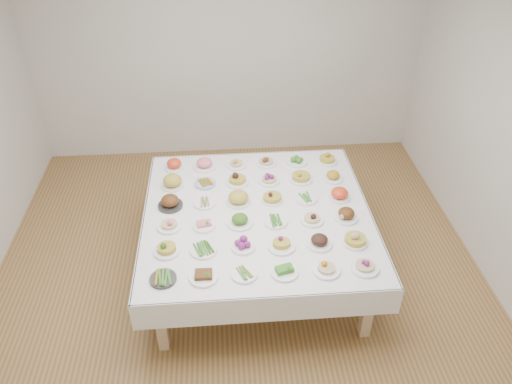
{
  "coord_description": "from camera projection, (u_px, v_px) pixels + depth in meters",
  "views": [
    {
      "loc": [
        -0.12,
        -3.64,
        3.7
      ],
      "look_at": [
        0.19,
        0.23,
        0.88
      ],
      "focal_mm": 35.0,
      "sensor_mm": 36.0,
      "label": 1
    }
  ],
  "objects": [
    {
      "name": "dish_33",
      "position": [
        266.0,
        160.0,
        5.4
      ],
      "size": [
        0.21,
        0.21,
        0.11
      ],
      "color": "white",
      "rests_on": "display_table"
    },
    {
      "name": "dish_5",
      "position": [
        365.0,
        264.0,
        4.11
      ],
      "size": [
        0.24,
        0.24,
        0.12
      ],
      "color": "white",
      "rests_on": "display_table"
    },
    {
      "name": "dish_2",
      "position": [
        244.0,
        273.0,
        4.07
      ],
      "size": [
        0.21,
        0.21,
        0.05
      ],
      "color": "white",
      "rests_on": "display_table"
    },
    {
      "name": "dish_15",
      "position": [
        276.0,
        221.0,
        4.61
      ],
      "size": [
        0.22,
        0.22,
        0.05
      ],
      "color": "white",
      "rests_on": "display_table"
    },
    {
      "name": "dish_17",
      "position": [
        346.0,
        213.0,
        4.64
      ],
      "size": [
        0.22,
        0.22,
        0.13
      ],
      "color": "white",
      "rests_on": "display_table"
    },
    {
      "name": "dish_8",
      "position": [
        243.0,
        244.0,
        4.32
      ],
      "size": [
        0.21,
        0.21,
        0.1
      ],
      "color": "white",
      "rests_on": "display_table"
    },
    {
      "name": "dish_32",
      "position": [
        236.0,
        163.0,
        5.37
      ],
      "size": [
        0.21,
        0.21,
        0.11
      ],
      "color": "white",
      "rests_on": "display_table"
    },
    {
      "name": "dish_0",
      "position": [
        163.0,
        278.0,
        4.02
      ],
      "size": [
        0.22,
        0.22,
        0.06
      ],
      "color": "#2C2927",
      "rests_on": "display_table"
    },
    {
      "name": "dish_9",
      "position": [
        282.0,
        242.0,
        4.32
      ],
      "size": [
        0.24,
        0.24,
        0.13
      ],
      "color": "white",
      "rests_on": "display_table"
    },
    {
      "name": "dish_11",
      "position": [
        356.0,
        237.0,
        4.36
      ],
      "size": [
        0.24,
        0.23,
        0.14
      ],
      "color": "white",
      "rests_on": "display_table"
    },
    {
      "name": "dish_20",
      "position": [
        238.0,
        197.0,
        4.83
      ],
      "size": [
        0.27,
        0.27,
        0.15
      ],
      "color": "white",
      "rests_on": "display_table"
    },
    {
      "name": "dish_7",
      "position": [
        204.0,
        249.0,
        4.3
      ],
      "size": [
        0.23,
        0.23,
        0.06
      ],
      "color": "white",
      "rests_on": "display_table"
    },
    {
      "name": "dish_21",
      "position": [
        272.0,
        196.0,
        4.86
      ],
      "size": [
        0.21,
        0.21,
        0.13
      ],
      "color": "white",
      "rests_on": "display_table"
    },
    {
      "name": "dish_19",
      "position": [
        205.0,
        202.0,
        4.84
      ],
      "size": [
        0.22,
        0.22,
        0.05
      ],
      "color": "white",
      "rests_on": "display_table"
    },
    {
      "name": "dish_25",
      "position": [
        205.0,
        183.0,
        5.11
      ],
      "size": [
        0.21,
        0.21,
        0.05
      ],
      "color": "#4C66B2",
      "rests_on": "display_table"
    },
    {
      "name": "dish_30",
      "position": [
        174.0,
        164.0,
        5.33
      ],
      "size": [
        0.21,
        0.21,
        0.12
      ],
      "color": "white",
      "rests_on": "display_table"
    },
    {
      "name": "dish_23",
      "position": [
        340.0,
        193.0,
        4.89
      ],
      "size": [
        0.22,
        0.22,
        0.13
      ],
      "color": "white",
      "rests_on": "display_table"
    },
    {
      "name": "dish_34",
      "position": [
        297.0,
        160.0,
        5.43
      ],
      "size": [
        0.22,
        0.22,
        0.09
      ],
      "color": "white",
      "rests_on": "display_table"
    },
    {
      "name": "display_table",
      "position": [
        257.0,
        218.0,
        4.79
      ],
      "size": [
        2.17,
        2.17,
        0.75
      ],
      "color": "white",
      "rests_on": "ground"
    },
    {
      "name": "dish_1",
      "position": [
        203.0,
        274.0,
        4.03
      ],
      "size": [
        0.23,
        0.23,
        0.1
      ],
      "color": "white",
      "rests_on": "display_table"
    },
    {
      "name": "dish_27",
      "position": [
        269.0,
        177.0,
        5.12
      ],
      "size": [
        0.24,
        0.24,
        0.13
      ],
      "color": "white",
      "rests_on": "display_table"
    },
    {
      "name": "dish_3",
      "position": [
        284.0,
        270.0,
        4.08
      ],
      "size": [
        0.23,
        0.23,
        0.09
      ],
      "color": "white",
      "rests_on": "display_table"
    },
    {
      "name": "dish_14",
      "position": [
        240.0,
        219.0,
        4.58
      ],
      "size": [
        0.24,
        0.24,
        0.13
      ],
      "color": "white",
      "rests_on": "display_table"
    },
    {
      "name": "dish_31",
      "position": [
        204.0,
        162.0,
        5.34
      ],
      "size": [
        0.25,
        0.25,
        0.14
      ],
      "color": "white",
      "rests_on": "display_table"
    },
    {
      "name": "dish_35",
      "position": [
        327.0,
        157.0,
        5.43
      ],
      "size": [
        0.24,
        0.23,
        0.14
      ],
      "color": "white",
      "rests_on": "display_table"
    },
    {
      "name": "dish_24",
      "position": [
        172.0,
        181.0,
        5.05
      ],
      "size": [
        0.26,
        0.26,
        0.14
      ],
      "color": "white",
      "rests_on": "display_table"
    },
    {
      "name": "dish_29",
      "position": [
        333.0,
        176.0,
        5.17
      ],
      "size": [
        0.21,
        0.21,
        0.11
      ],
      "color": "white",
      "rests_on": "display_table"
    },
    {
      "name": "dish_22",
      "position": [
        306.0,
        198.0,
        4.9
      ],
      "size": [
        0.21,
        0.21,
        0.05
      ],
      "color": "white",
      "rests_on": "display_table"
    },
    {
      "name": "dish_4",
      "position": [
        327.0,
        267.0,
        4.09
      ],
      "size": [
        0.23,
        0.23,
        0.12
      ],
      "color": "white",
      "rests_on": "display_table"
    },
    {
      "name": "dish_28",
      "position": [
        301.0,
        174.0,
        5.15
      ],
      "size": [
        0.27,
        0.26,
        0.15
      ],
      "color": "white",
      "rests_on": "display_table"
    },
    {
      "name": "dish_26",
      "position": [
        237.0,
        178.0,
        5.1
      ],
      "size": [
        0.23,
        0.23,
        0.14
      ],
      "color": "white",
      "rests_on": "display_table"
    },
    {
      "name": "room_envelope",
      "position": [
        235.0,
        115.0,
        4.04
      ],
      "size": [
        5.02,
        5.02,
        2.81
      ],
      "color": "#996A3F",
      "rests_on": "ground"
    },
    {
      "name": "dish_16",
      "position": [
        312.0,
        216.0,
        4.61
      ],
      "size": [
        0.22,
        0.22,
        0.12
      ],
      "color": "white",
      "rests_on": "display_table"
    },
    {
      "name": "dish_13",
      "position": [
        204.0,
        224.0,
        4.56
      ],
      "size": [
        0.21,
        0.21,
        0.08
      ],
      "color": "white",
      "rests_on": "display_table"
    },
    {
      "name": "dish_10",
      "position": [
        319.0,
        240.0,
        4.35
      ],
      "size": [
        0.22,
        0.22,
        0.12
      ],
      "color": "white",
      "rests_on": "display_table"
    },
    {
      "name": "dish_6",
      "position": [
        166.0,
        247.0,
        4.27
      ],
      "size": [
        0.23,
        0.23,
        0.13
      ],
      "color": "white",
      "rests_on": "display_table"
    },
    {
      "name": "dish_12",
      "position": [
        169.0,
        223.0,
        4.54
      ],
      "size": [
        0.22,
        0.22,
        0.12
      ],
      "color": "white",
      "rests_on": "display_table"
    },
    {
      "name": "dish_18",
      "position": [
        170.0,
        200.0,
        4.78
      ],
      "size": [
        0.25,
        0.25,
        0.15
      ],
      "color": "#2C2927",
      "rests_on": "display_table"
    }
  ]
}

